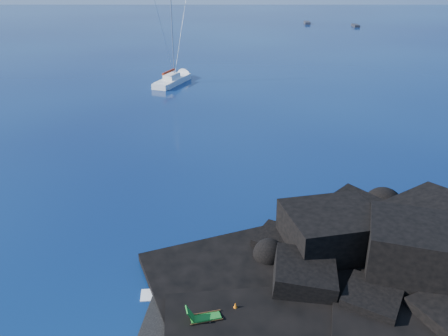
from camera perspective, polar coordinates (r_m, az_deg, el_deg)
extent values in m
cube|color=black|center=(21.46, 1.49, -20.22)|extent=(9.08, 6.86, 0.70)
cube|color=silver|center=(20.99, -3.21, -20.09)|extent=(1.93, 1.19, 0.05)
cone|color=orange|center=(21.52, 1.49, -17.76)|extent=(0.38, 0.38, 0.55)
cube|color=#2B2B30|center=(140.87, 10.79, 18.02)|extent=(1.89, 5.13, 0.67)
cube|color=#232227|center=(136.84, 16.79, 17.26)|extent=(1.56, 4.64, 0.61)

